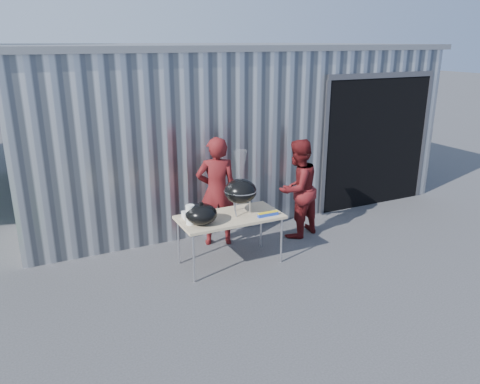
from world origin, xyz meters
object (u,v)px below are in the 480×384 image
person_cook (217,192)px  person_bystander (297,189)px  folding_table (230,218)px  kettle_grill (240,187)px

person_cook → person_bystander: (1.34, -0.28, -0.06)m
folding_table → person_bystander: (1.45, 0.47, 0.12)m
folding_table → person_bystander: person_bystander is taller
folding_table → person_cook: size_ratio=0.85×
kettle_grill → folding_table: bearing=-174.0°
folding_table → person_cook: person_cook is taller
kettle_grill → person_cook: person_cook is taller
person_cook → person_bystander: person_cook is taller
person_bystander → folding_table: bearing=-0.8°
kettle_grill → person_cook: bearing=94.7°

